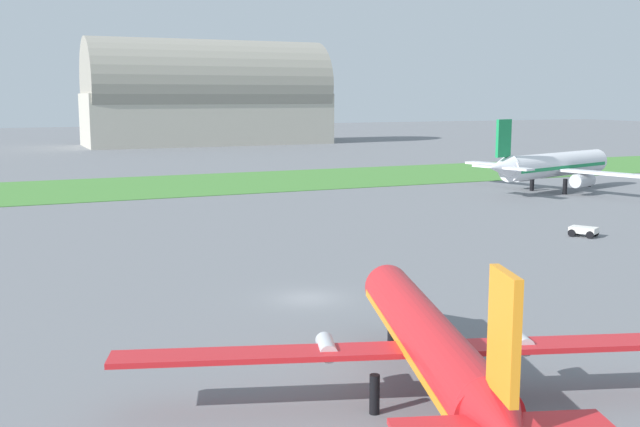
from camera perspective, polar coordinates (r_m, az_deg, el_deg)
ground_plane at (r=49.87m, az=-0.95°, el=-6.34°), size 600.00×600.00×0.00m
grass_taxiway_strip at (r=113.15m, az=-14.11°, el=1.91°), size 360.00×28.00×0.08m
airplane_parked_jet_far at (r=109.09m, az=16.98°, el=3.45°), size 27.67×27.96×10.12m
airplane_foreground_turboprop at (r=32.80m, az=8.04°, el=-9.25°), size 25.55×22.09×7.89m
baggage_cart_near_gate at (r=75.47m, az=19.06°, el=-1.20°), size 2.70×2.93×0.90m
hangar_distant at (r=211.69m, az=-8.35°, el=8.60°), size 65.30×24.41×28.15m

